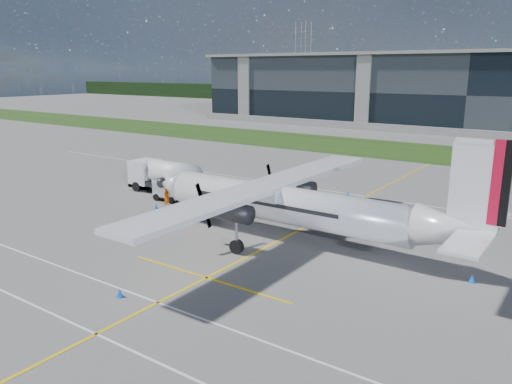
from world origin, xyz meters
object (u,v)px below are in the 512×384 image
Objects in this scene: safety_cone_portwing at (120,293)px; safety_cone_tail at (472,278)px; ground_crew_person at (167,196)px; safety_cone_stbdwing at (348,194)px; turboprop_aircraft at (296,185)px; pylon_west at (303,62)px; baggage_tug at (170,190)px; safety_cone_fwd at (156,207)px; fuel_tanker_truck at (161,176)px; safety_cone_nose_port at (151,213)px.

safety_cone_portwing is 20.25m from safety_cone_tail.
safety_cone_stbdwing is (11.55, 13.25, -0.84)m from ground_crew_person.
safety_cone_tail is (12.16, -0.21, -3.98)m from turboprop_aircraft.
turboprop_aircraft is at bearing 76.31° from safety_cone_portwing.
baggage_tug is (68.29, -144.02, -14.01)m from pylon_west.
safety_cone_fwd is (-14.53, 0.29, -3.98)m from turboprop_aircraft.
fuel_tanker_truck is 17.46× the size of safety_cone_tail.
safety_cone_tail is at bearing -7.23° from baggage_tug.
pylon_west is 3.44× the size of fuel_tanker_truck.
pylon_west is at bearing 115.37° from baggage_tug.
fuel_tanker_truck reaches higher than ground_crew_person.
ground_crew_person reaches higher than safety_cone_fwd.
pylon_west is 60.00× the size of safety_cone_tail.
fuel_tanker_truck is at bearing 170.16° from safety_cone_tail.
pylon_west reaches higher than safety_cone_stbdwing.
safety_cone_portwing is at bearing -139.55° from safety_cone_tail.
turboprop_aircraft is 56.38× the size of safety_cone_nose_port.
safety_cone_fwd is at bearing 155.59° from ground_crew_person.
baggage_tug is (-15.73, 3.33, -3.24)m from turboprop_aircraft.
pylon_west is 156.54m from safety_cone_stbdwing.
safety_cone_portwing is (12.48, -16.68, -0.74)m from baggage_tug.
safety_cone_stbdwing is (11.97, 14.20, 0.00)m from safety_cone_fwd.
safety_cone_fwd is (1.20, -3.04, -0.74)m from baggage_tug.
safety_cone_stbdwing is 1.00× the size of safety_cone_tail.
safety_cone_tail is (15.41, 13.14, 0.00)m from safety_cone_portwing.
fuel_tanker_truck is 31.49m from safety_cone_tail.
pylon_west is 162.57m from ground_crew_person.
fuel_tanker_truck is 2.65× the size of baggage_tug.
turboprop_aircraft is 16.40m from baggage_tug.
turboprop_aircraft is (84.02, -147.36, -10.77)m from pylon_west.
baggage_tug reaches higher than safety_cone_fwd.
turboprop_aircraft is 19.70m from fuel_tanker_truck.
ground_crew_person is 17.60m from safety_cone_stbdwing.
fuel_tanker_truck is 4.02× the size of ground_crew_person.
ground_crew_person is 2.92m from safety_cone_nose_port.
baggage_tug is at bearing -139.71° from safety_cone_stbdwing.
baggage_tug is at bearing 111.49° from safety_cone_fwd.
safety_cone_stbdwing is at bearing 49.87° from safety_cone_fwd.
turboprop_aircraft is 8.56× the size of baggage_tug.
safety_cone_portwing and safety_cone_fwd have the same top height.
baggage_tug is at bearing -30.63° from fuel_tanker_truck.
turboprop_aircraft is at bearing -15.36° from fuel_tanker_truck.
safety_cone_tail is at bearing -9.84° from fuel_tanker_truck.
safety_cone_stbdwing is at bearing 88.58° from safety_cone_portwing.
baggage_tug is 5.39m from safety_cone_nose_port.
turboprop_aircraft reaches higher than safety_cone_portwing.
safety_cone_nose_port and safety_cone_stbdwing have the same top height.
baggage_tug is at bearing 172.77° from safety_cone_tail.
safety_cone_nose_port is at bearing -50.53° from fuel_tanker_truck.
safety_cone_tail is at bearing -93.59° from ground_crew_person.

